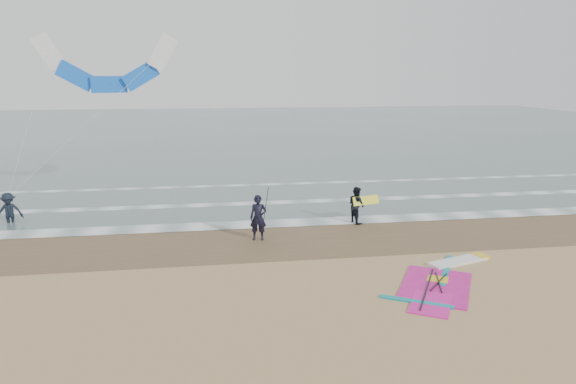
{
  "coord_description": "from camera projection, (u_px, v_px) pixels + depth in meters",
  "views": [
    {
      "loc": [
        -3.48,
        -13.67,
        6.57
      ],
      "look_at": [
        -0.68,
        5.0,
        2.2
      ],
      "focal_mm": 32.0,
      "sensor_mm": 36.0,
      "label": 1
    }
  ],
  "objects": [
    {
      "name": "carried_kiteboard",
      "position": [
        366.0,
        200.0,
        22.85
      ],
      "size": [
        1.3,
        0.51,
        0.39
      ],
      "color": "yellow",
      "rests_on": "ground"
    },
    {
      "name": "windsurf_rig",
      "position": [
        444.0,
        279.0,
        16.73
      ],
      "size": [
        5.02,
        4.75,
        0.12
      ],
      "color": "white",
      "rests_on": "ground"
    },
    {
      "name": "person_wading",
      "position": [
        8.0,
        204.0,
        22.88
      ],
      "size": [
        1.22,
        0.82,
        1.75
      ],
      "primitive_type": "imported",
      "rotation": [
        0.0,
        0.0,
        0.16
      ],
      "color": "black",
      "rests_on": "ground"
    },
    {
      "name": "ground",
      "position": [
        336.0,
        301.0,
        15.15
      ],
      "size": [
        120.0,
        120.0,
        0.0
      ],
      "primitive_type": "plane",
      "color": "tan",
      "rests_on": "ground"
    },
    {
      "name": "person_walking",
      "position": [
        356.0,
        205.0,
        22.94
      ],
      "size": [
        0.87,
        0.98,
        1.66
      ],
      "primitive_type": "imported",
      "rotation": [
        0.0,
        0.0,
        1.93
      ],
      "color": "black",
      "rests_on": "ground"
    },
    {
      "name": "wet_sand_band",
      "position": [
        301.0,
        238.0,
        20.93
      ],
      "size": [
        120.0,
        5.0,
        0.01
      ],
      "primitive_type": "cube",
      "color": "brown",
      "rests_on": "ground"
    },
    {
      "name": "surf_kite",
      "position": [
        108.0,
        68.0,
        25.73
      ],
      "size": [
        7.59,
        3.95,
        7.42
      ],
      "color": "white",
      "rests_on": "ground"
    },
    {
      "name": "sea_water",
      "position": [
        240.0,
        130.0,
        61.4
      ],
      "size": [
        120.0,
        80.0,
        0.02
      ],
      "primitive_type": "cube",
      "color": "#47605E",
      "rests_on": "ground"
    },
    {
      "name": "foam_waterline",
      "position": [
        285.0,
        210.0,
        25.21
      ],
      "size": [
        120.0,
        9.15,
        0.02
      ],
      "color": "white",
      "rests_on": "ground"
    },
    {
      "name": "person_standing",
      "position": [
        258.0,
        218.0,
        20.56
      ],
      "size": [
        0.75,
        0.57,
        1.85
      ],
      "primitive_type": "imported",
      "rotation": [
        0.0,
        0.0,
        -0.21
      ],
      "color": "black",
      "rests_on": "ground"
    },
    {
      "name": "held_pole",
      "position": [
        266.0,
        207.0,
        20.5
      ],
      "size": [
        0.17,
        0.86,
        1.82
      ],
      "color": "black",
      "rests_on": "ground"
    }
  ]
}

